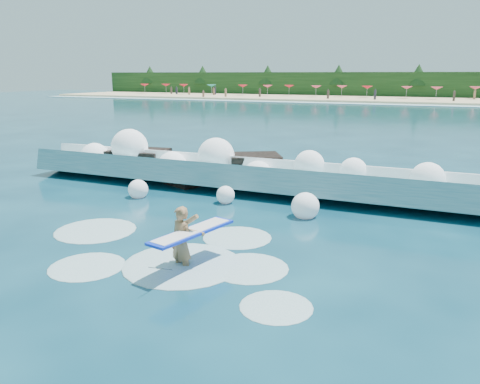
{
  "coord_description": "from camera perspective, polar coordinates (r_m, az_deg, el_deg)",
  "views": [
    {
      "loc": [
        6.9,
        -10.34,
        4.6
      ],
      "look_at": [
        1.5,
        2.0,
        1.2
      ],
      "focal_mm": 35.0,
      "sensor_mm": 36.0,
      "label": 1
    }
  ],
  "objects": [
    {
      "name": "surf_foam",
      "position": [
        12.52,
        -8.53,
        -7.55
      ],
      "size": [
        8.6,
        5.36,
        0.15
      ],
      "color": "silver",
      "rests_on": "ground"
    },
    {
      "name": "beachgoers",
      "position": [
        85.03,
        19.53,
        11.04
      ],
      "size": [
        91.29,
        12.16,
        1.91
      ],
      "color": "#3F332D",
      "rests_on": "ground"
    },
    {
      "name": "treeline",
      "position": [
        98.6,
        20.1,
        12.12
      ],
      "size": [
        140.0,
        4.0,
        5.0
      ],
      "primitive_type": "cube",
      "color": "black",
      "rests_on": "ground"
    },
    {
      "name": "surfer_with_board",
      "position": [
        11.49,
        -6.87,
        -5.92
      ],
      "size": [
        1.23,
        2.99,
        1.83
      ],
      "color": "#936A44",
      "rests_on": "ground"
    },
    {
      "name": "ground",
      "position": [
        13.26,
        -9.51,
        -6.34
      ],
      "size": [
        200.0,
        200.0,
        0.0
      ],
      "primitive_type": "plane",
      "color": "#072C3F",
      "rests_on": "ground"
    },
    {
      "name": "wet_band",
      "position": [
        77.78,
        18.82,
        10.08
      ],
      "size": [
        140.0,
        5.0,
        0.08
      ],
      "primitive_type": "cube",
      "color": "silver",
      "rests_on": "ground"
    },
    {
      "name": "beach_umbrellas",
      "position": [
        90.48,
        19.6,
        11.9
      ],
      "size": [
        112.95,
        6.65,
        0.5
      ],
      "color": "red",
      "rests_on": "ground"
    },
    {
      "name": "breaking_wave",
      "position": [
        19.38,
        -0.42,
        2.17
      ],
      "size": [
        18.92,
        2.91,
        1.63
      ],
      "color": "teal",
      "rests_on": "ground"
    },
    {
      "name": "rock_cluster",
      "position": [
        21.16,
        -6.41,
        2.84
      ],
      "size": [
        8.43,
        3.55,
        1.49
      ],
      "color": "black",
      "rests_on": "ground"
    },
    {
      "name": "beach",
      "position": [
        88.72,
        19.5,
        10.54
      ],
      "size": [
        140.0,
        20.0,
        0.4
      ],
      "primitive_type": "cube",
      "color": "tan",
      "rests_on": "ground"
    },
    {
      "name": "wave_spray",
      "position": [
        19.56,
        -3.87,
        3.61
      ],
      "size": [
        15.64,
        4.35,
        2.3
      ],
      "color": "white",
      "rests_on": "ground"
    }
  ]
}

